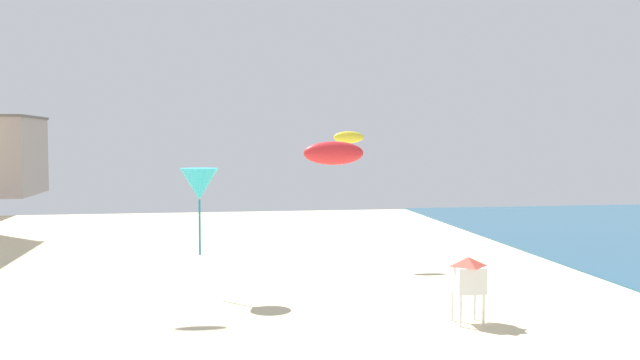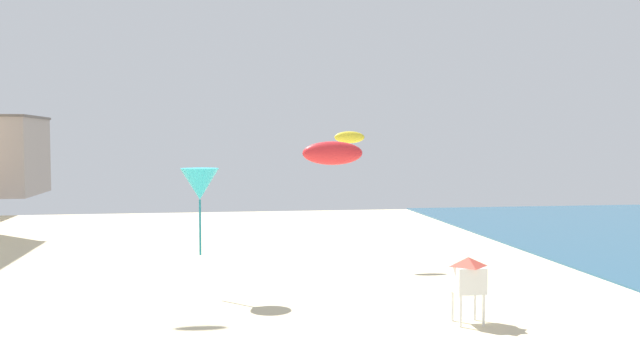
% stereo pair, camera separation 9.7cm
% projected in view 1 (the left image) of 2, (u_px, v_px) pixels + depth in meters
% --- Properties ---
extents(lifeguard_stand, '(1.10, 1.10, 2.55)m').
position_uv_depth(lifeguard_stand, '(468.00, 276.00, 26.55)').
color(lifeguard_stand, white).
rests_on(lifeguard_stand, ground).
extents(kite_yellow_parafoil, '(1.71, 0.47, 0.66)m').
position_uv_depth(kite_yellow_parafoil, '(349.00, 137.00, 39.05)').
color(kite_yellow_parafoil, yellow).
extents(kite_cyan_delta, '(1.70, 1.70, 3.86)m').
position_uv_depth(kite_cyan_delta, '(199.00, 184.00, 30.87)').
color(kite_cyan_delta, '#2DB7CC').
extents(kite_red_parafoil, '(1.63, 0.45, 0.64)m').
position_uv_depth(kite_red_parafoil, '(334.00, 153.00, 18.81)').
color(kite_red_parafoil, red).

